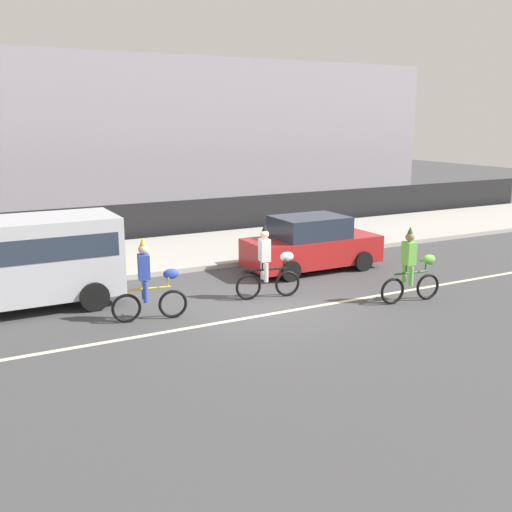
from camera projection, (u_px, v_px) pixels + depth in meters
name	position (u px, v px, depth m)	size (l,w,h in m)	color
ground_plane	(265.00, 308.00, 14.53)	(80.00, 80.00, 0.00)	#424244
road_centre_line	(275.00, 313.00, 14.10)	(36.00, 0.14, 0.01)	beige
sidewalk_curb	(172.00, 253.00, 20.11)	(60.00, 5.00, 0.15)	#ADAAA3
fence_line	(145.00, 221.00, 22.47)	(40.00, 0.08, 1.40)	black
building_backdrop	(151.00, 135.00, 30.68)	(28.00, 8.00, 7.26)	#99939E
parade_cyclist_cobalt	(150.00, 284.00, 13.45)	(1.71, 0.53, 1.92)	black
parade_cyclist_zebra	(269.00, 266.00, 15.14)	(1.70, 0.54, 1.92)	black
parade_cyclist_lime	(412.00, 269.00, 14.82)	(1.72, 0.50, 1.92)	black
parked_van_silver	(13.00, 257.00, 14.14)	(5.00, 2.22, 2.18)	silver
parked_car_red	(311.00, 244.00, 18.01)	(4.10, 1.92, 1.64)	#AD1E1E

